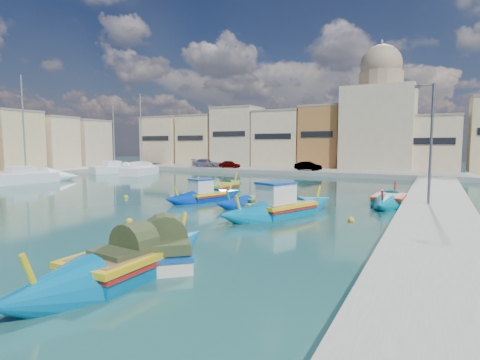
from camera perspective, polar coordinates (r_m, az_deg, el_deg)
The scene contains 20 objects.
ground at distance 27.35m, azimuth -13.40°, elevation -3.61°, with size 160.00×160.00×0.00m, color #143D3E.
east_quay at distance 20.74m, azimuth 27.84°, elevation -6.26°, with size 4.00×70.00×0.50m, color gray.
north_quay at distance 55.43m, azimuth 8.82°, elevation 1.31°, with size 80.00×8.00×0.60m, color gray.
west_quay at distance 57.42m, azimuth -32.66°, elevation 0.65°, with size 8.00×56.00×0.60m, color gray.
north_townhouses at distance 60.75m, azimuth 17.15°, elevation 5.92°, with size 83.20×7.87×10.19m.
church_block at distance 61.00m, azimuth 20.46°, elevation 9.02°, with size 10.00×10.00×19.10m.
quay_street_lamp at distance 26.36m, azimuth 26.99°, elevation 5.08°, with size 1.18×0.16×8.00m.
parked_cars at distance 57.72m, azimuth -0.49°, elevation 2.45°, with size 21.35×2.92×1.31m.
luzzu_turquoise_cabin at distance 22.57m, azimuth 6.39°, elevation -4.42°, with size 5.52×9.97×3.17m.
luzzu_blue_cabin at distance 28.37m, azimuth -5.35°, elevation -2.52°, with size 4.00×7.48×2.58m.
luzzu_cyan_mid at distance 28.44m, azimuth 21.74°, elevation -2.99°, with size 2.24×8.24×2.42m.
luzzu_green at distance 33.36m, azimuth -3.21°, elevation -1.35°, with size 2.38×8.74×2.75m.
luzzu_blue_south at distance 26.20m, azimuth 3.11°, elevation -3.35°, with size 4.88×7.75×2.23m.
luzzu_cyan_south at distance 12.92m, azimuth -17.20°, elevation -12.56°, with size 2.37×8.85×2.74m.
tender_near at distance 13.78m, azimuth -11.29°, elevation -10.49°, with size 3.32×3.45×1.53m.
tender_far at distance 13.04m, azimuth -15.68°, elevation -11.60°, with size 1.92×3.15×1.48m.
yacht_north at distance 55.77m, azimuth -13.97°, elevation 1.42°, with size 4.58×9.43×12.14m.
yacht_midnorth at distance 59.18m, azimuth -17.30°, elevation 1.55°, with size 5.17×8.87×12.06m.
yacht_mid at distance 47.71m, azimuth -27.96°, elevation 0.31°, with size 4.33×10.28×12.57m.
mooring_buoys at distance 30.21m, azimuth -3.60°, elevation -2.47°, with size 20.19×23.19×0.36m.
Camera 1 is at (17.77, -20.36, 4.23)m, focal length 28.00 mm.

